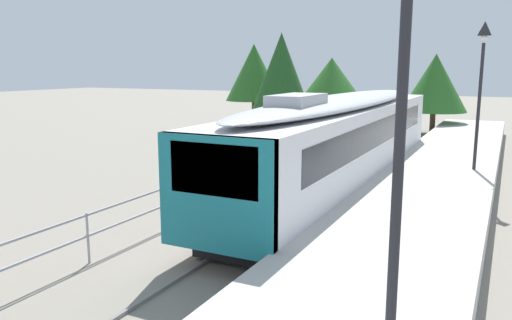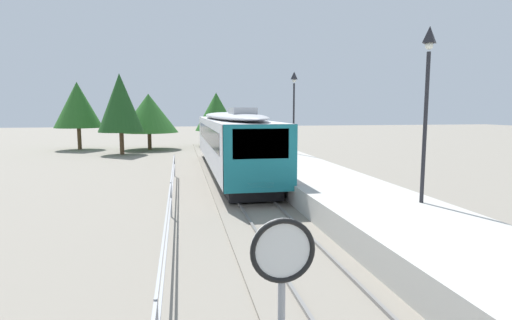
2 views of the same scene
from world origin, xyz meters
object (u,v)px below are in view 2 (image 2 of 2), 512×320
object	(u,v)px
platform_lamp_mid_platform	(427,81)
platform_lamp_far_end	(294,97)
speed_limit_sign	(282,290)
commuter_train	(231,138)

from	to	relation	value
platform_lamp_mid_platform	platform_lamp_far_end	size ratio (longest dim) A/B	1.00
platform_lamp_mid_platform	speed_limit_sign	distance (m)	10.46
platform_lamp_mid_platform	speed_limit_sign	world-z (taller)	platform_lamp_mid_platform
platform_lamp_mid_platform	speed_limit_sign	size ratio (longest dim) A/B	1.91
platform_lamp_far_end	speed_limit_sign	distance (m)	23.59
platform_lamp_mid_platform	platform_lamp_far_end	bearing A→B (deg)	90.00
platform_lamp_far_end	speed_limit_sign	world-z (taller)	platform_lamp_far_end
commuter_train	platform_lamp_mid_platform	world-z (taller)	platform_lamp_mid_platform
platform_lamp_mid_platform	platform_lamp_far_end	distance (m)	14.71
platform_lamp_far_end	speed_limit_sign	bearing A→B (deg)	-106.00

